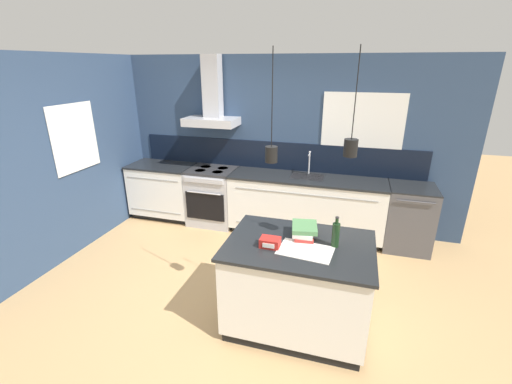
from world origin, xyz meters
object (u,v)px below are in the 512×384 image
oven_range (213,196)px  book_stack (304,231)px  bottle_on_island (336,234)px  red_supply_box (270,242)px  dishwasher (408,217)px

oven_range → book_stack: 2.57m
bottle_on_island → red_supply_box: (-0.56, -0.17, -0.08)m
dishwasher → bottle_on_island: bottle_on_island is taller
oven_range → book_stack: (1.74, -1.82, 0.52)m
bottle_on_island → book_stack: bottle_on_island is taller
dishwasher → book_stack: (-1.21, -1.82, 0.52)m
oven_range → dishwasher: 2.95m
bottle_on_island → red_supply_box: bearing=-163.4°
book_stack → red_supply_box: bearing=-133.9°
oven_range → bottle_on_island: bottle_on_island is taller
book_stack → red_supply_box: book_stack is taller
oven_range → bottle_on_island: 2.86m
book_stack → oven_range: bearing=133.8°
oven_range → dishwasher: size_ratio=1.00×
book_stack → red_supply_box: size_ratio=1.82×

